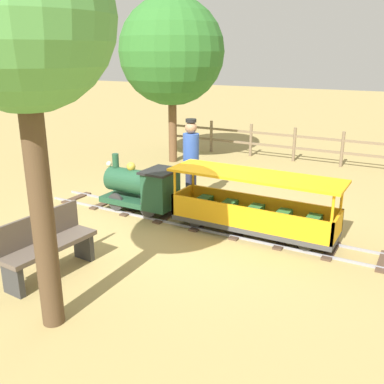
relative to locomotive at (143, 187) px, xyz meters
The scene contains 9 objects.
ground_plane 1.11m from the locomotive, 90.00° to the right, with size 60.00×60.00×0.00m, color #A38C51.
track 1.30m from the locomotive, 90.00° to the right, with size 0.71×6.40×0.04m.
locomotive is the anchor object (origin of this frame).
passenger_car 2.11m from the locomotive, 90.00° to the right, with size 0.77×2.70×0.97m.
conductor_person 1.13m from the locomotive, 28.49° to the right, with size 0.30×0.30×1.62m.
park_bench 2.51m from the locomotive, behind, with size 1.32×0.47×0.82m.
oak_tree_near 4.27m from the locomotive, 160.92° to the right, with size 1.69×1.69×3.93m.
oak_tree_far 4.56m from the locomotive, 23.78° to the left, with size 2.64×2.64×4.12m.
fence_section 5.33m from the locomotive, 13.15° to the right, with size 0.08×7.48×0.90m.
Camera 1 is at (-6.04, -3.40, 2.77)m, focal length 40.68 mm.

